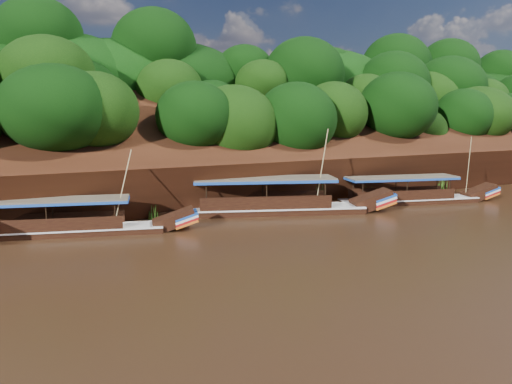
# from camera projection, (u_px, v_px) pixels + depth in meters

# --- Properties ---
(ground) EXTENTS (160.00, 160.00, 0.00)m
(ground) POSITION_uv_depth(u_px,v_px,m) (309.00, 240.00, 29.10)
(ground) COLOR black
(ground) RESTS_ON ground
(riverbank) EXTENTS (120.00, 30.06, 19.40)m
(riverbank) POSITION_uv_depth(u_px,v_px,m) (183.00, 169.00, 48.81)
(riverbank) COLOR #32160B
(riverbank) RESTS_ON ground
(boat_0) EXTENTS (13.81, 5.12, 5.85)m
(boat_0) POSITION_uv_depth(u_px,v_px,m) (417.00, 197.00, 40.85)
(boat_0) COLOR black
(boat_0) RESTS_ON ground
(boat_1) EXTENTS (15.31, 7.24, 6.71)m
(boat_1) POSITION_uv_depth(u_px,v_px,m) (286.00, 205.00, 36.72)
(boat_1) COLOR black
(boat_1) RESTS_ON ground
(boat_2) EXTENTS (14.06, 5.42, 5.50)m
(boat_2) POSITION_uv_depth(u_px,v_px,m) (76.00, 226.00, 30.39)
(boat_2) COLOR black
(boat_2) RESTS_ON ground
(reeds) EXTENTS (49.77, 2.36, 1.86)m
(reeds) POSITION_uv_depth(u_px,v_px,m) (197.00, 204.00, 35.89)
(reeds) COLOR #2F5B16
(reeds) RESTS_ON ground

